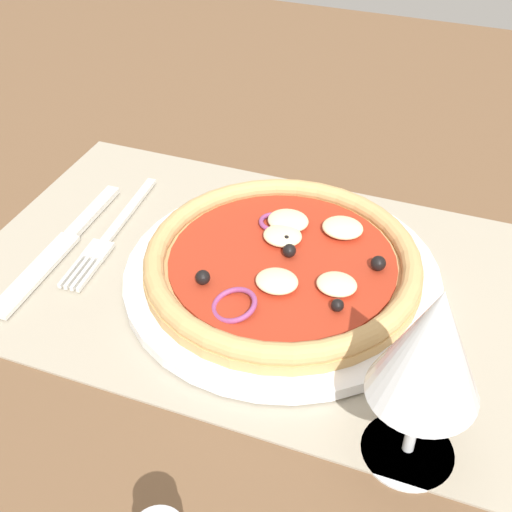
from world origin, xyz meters
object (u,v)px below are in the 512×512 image
(fork, at_px, (110,235))
(knife, at_px, (60,247))
(pizza, at_px, (282,263))
(plate, at_px, (281,278))
(wine_glass, at_px, (432,348))

(fork, xyz_separation_m, knife, (0.03, 0.03, 0.00))
(pizza, relative_size, fork, 1.33)
(pizza, xyz_separation_m, fork, (0.17, -0.00, -0.02))
(plate, xyz_separation_m, fork, (0.17, -0.00, -0.00))
(pizza, distance_m, fork, 0.18)
(pizza, bearing_deg, plate, 50.42)
(plate, height_order, wine_glass, wine_glass)
(pizza, relative_size, knife, 1.20)
(plate, relative_size, fork, 1.53)
(knife, relative_size, wine_glass, 1.34)
(fork, bearing_deg, wine_glass, 62.72)
(pizza, height_order, knife, pizza)
(pizza, height_order, fork, pizza)
(fork, bearing_deg, pizza, 85.17)
(fork, distance_m, knife, 0.05)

